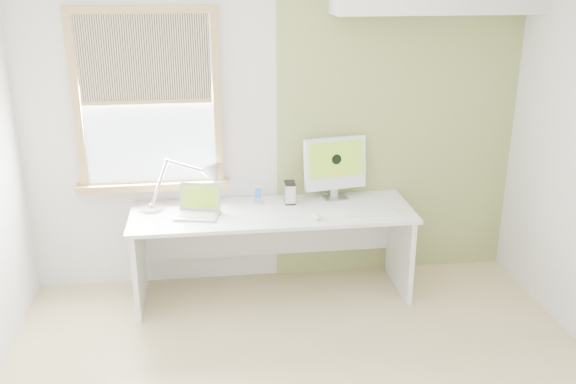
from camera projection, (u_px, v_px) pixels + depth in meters
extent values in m
cube|color=silver|center=(277.00, 128.00, 5.10)|extent=(4.00, 0.02, 2.60)
cube|color=#909654|center=(398.00, 124.00, 5.20)|extent=(2.00, 0.02, 2.60)
cube|color=#A78850|center=(77.00, 103.00, 4.79)|extent=(0.06, 0.06, 1.42)
cube|color=#A78850|center=(217.00, 99.00, 4.92)|extent=(0.06, 0.06, 1.42)
cube|color=#A78850|center=(141.00, 9.00, 4.62)|extent=(1.00, 0.06, 0.06)
cube|color=#A78850|center=(154.00, 186.00, 5.06)|extent=(1.20, 0.14, 0.06)
cube|color=#D1E2F9|center=(148.00, 101.00, 4.87)|extent=(1.00, 0.01, 1.30)
cube|color=beige|center=(144.00, 59.00, 4.72)|extent=(0.98, 0.02, 0.65)
cube|color=#A78850|center=(148.00, 102.00, 4.83)|extent=(0.98, 0.03, 0.03)
cube|color=white|center=(272.00, 213.00, 4.93)|extent=(2.20, 0.70, 0.03)
cube|color=white|center=(139.00, 263.00, 4.92)|extent=(0.04, 0.64, 0.70)
cube|color=white|center=(400.00, 248.00, 5.18)|extent=(0.04, 0.64, 0.70)
cube|color=white|center=(269.00, 228.00, 5.32)|extent=(2.08, 0.02, 0.48)
cylinder|color=#B8BABD|center=(152.00, 208.00, 4.94)|extent=(0.21, 0.21, 0.02)
sphere|color=#B8BABD|center=(152.00, 206.00, 4.93)|extent=(0.06, 0.06, 0.05)
cylinder|color=#B8BABD|center=(159.00, 184.00, 4.90)|extent=(0.17, 0.07, 0.36)
sphere|color=#B8BABD|center=(167.00, 161.00, 4.86)|extent=(0.05, 0.05, 0.04)
cylinder|color=#B8BABD|center=(188.00, 167.00, 4.92)|extent=(0.33, 0.06, 0.14)
sphere|color=#B8BABD|center=(210.00, 172.00, 4.98)|extent=(0.05, 0.05, 0.04)
cone|color=#B8BABD|center=(213.00, 175.00, 5.00)|extent=(0.29, 0.29, 0.22)
cube|color=#B8BABD|center=(197.00, 215.00, 4.81)|extent=(0.36, 0.29, 0.02)
cube|color=#B2B5B7|center=(197.00, 214.00, 4.81)|extent=(0.30, 0.20, 0.00)
cube|color=#B8BABD|center=(200.00, 197.00, 4.88)|extent=(0.33, 0.14, 0.21)
cube|color=olive|center=(200.00, 197.00, 4.87)|extent=(0.28, 0.11, 0.17)
cylinder|color=#B8BABD|center=(258.00, 201.00, 5.09)|extent=(0.08, 0.08, 0.02)
cube|color=#B8BABD|center=(258.00, 193.00, 5.06)|extent=(0.06, 0.01, 0.12)
cube|color=#194C99|center=(258.00, 193.00, 5.06)|extent=(0.05, 0.01, 0.09)
cube|color=#B8BABD|center=(290.00, 193.00, 5.07)|extent=(0.08, 0.13, 0.17)
cube|color=black|center=(290.00, 183.00, 5.04)|extent=(0.09, 0.14, 0.01)
cube|color=black|center=(290.00, 202.00, 5.10)|extent=(0.09, 0.14, 0.01)
cube|color=#B8BABD|center=(335.00, 198.00, 5.19)|extent=(0.22, 0.20, 0.01)
cube|color=#B8BABD|center=(334.00, 186.00, 5.18)|extent=(0.07, 0.03, 0.17)
cube|color=white|center=(335.00, 163.00, 5.11)|extent=(0.53, 0.18, 0.43)
cube|color=olive|center=(337.00, 159.00, 5.07)|extent=(0.45, 0.11, 0.28)
cylinder|color=black|center=(337.00, 159.00, 5.06)|extent=(0.08, 0.03, 0.08)
cube|color=white|center=(372.00, 213.00, 4.86)|extent=(0.44, 0.16, 0.02)
cube|color=white|center=(372.00, 212.00, 4.86)|extent=(0.41, 0.13, 0.00)
ellipsoid|color=white|center=(316.00, 217.00, 4.77)|extent=(0.08, 0.12, 0.03)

